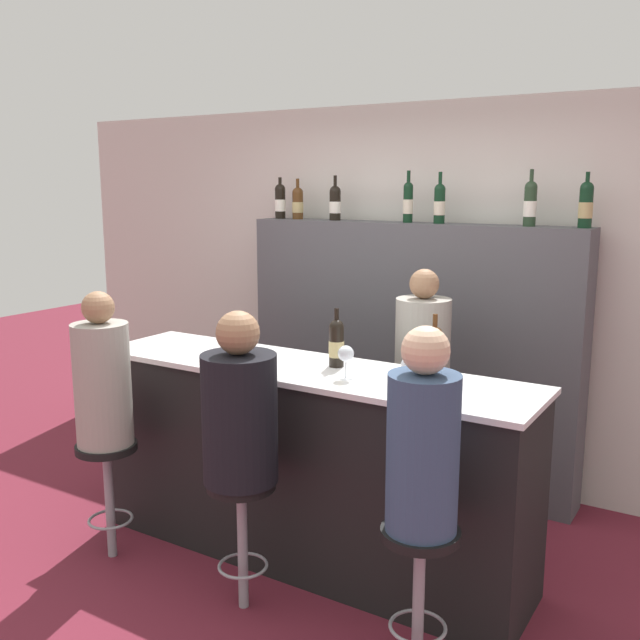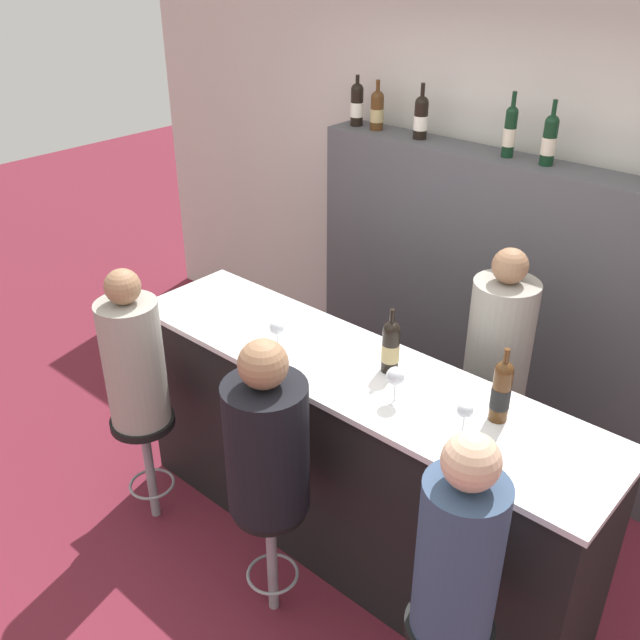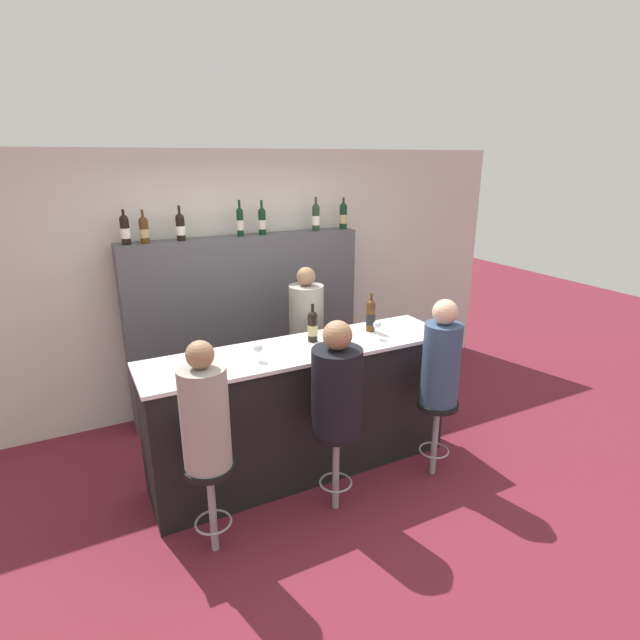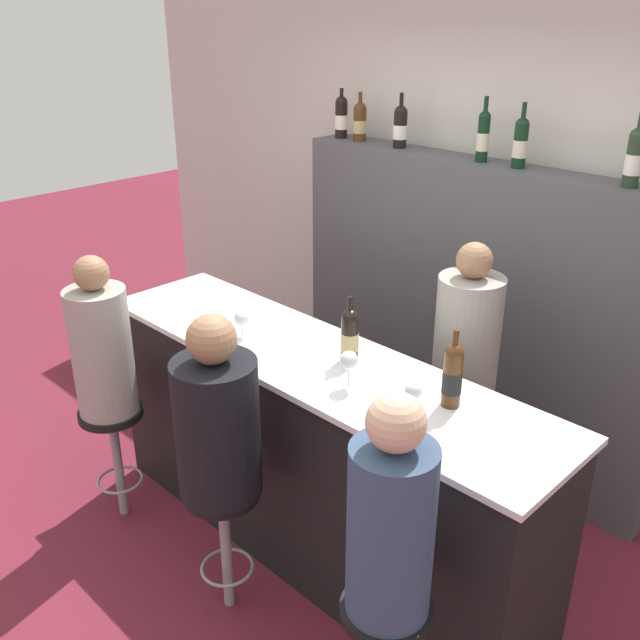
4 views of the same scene
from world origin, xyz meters
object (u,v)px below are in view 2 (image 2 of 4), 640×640
wine_bottle_backbar_0 (357,104)px  guest_seated_right (460,548)px  wine_glass_0 (277,328)px  wine_bottle_backbar_1 (377,110)px  wine_bottle_counter_0 (391,346)px  wine_bottle_backbar_4 (550,139)px  wine_bottle_backbar_2 (421,117)px  bartender (491,399)px  bar_stool_middle (271,529)px  wine_bottle_backbar_3 (510,131)px  guest_seated_middle (267,440)px  bar_stool_left (146,442)px  wine_glass_2 (465,412)px  wine_glass_1 (396,377)px  wine_bottle_counter_1 (501,391)px  guest_seated_left (133,358)px

wine_bottle_backbar_0 → guest_seated_right: size_ratio=0.35×
wine_glass_0 → guest_seated_right: guest_seated_right is taller
wine_bottle_backbar_1 → guest_seated_right: size_ratio=0.34×
wine_bottle_counter_0 → wine_bottle_backbar_1: (-1.04, 1.21, 0.69)m
wine_bottle_backbar_4 → wine_bottle_backbar_2: bearing=180.0°
wine_bottle_counter_0 → bartender: 0.81m
bar_stool_middle → bartender: size_ratio=0.42×
wine_bottle_backbar_3 → bar_stool_middle: 2.35m
wine_bottle_counter_0 → guest_seated_middle: bearing=-102.1°
wine_bottle_backbar_1 → wine_glass_0: wine_bottle_backbar_1 is taller
wine_bottle_backbar_1 → bar_stool_left: (-0.02, -1.87, -1.41)m
wine_bottle_backbar_2 → bar_stool_left: wine_bottle_backbar_2 is taller
wine_bottle_counter_0 → wine_bottle_backbar_2: size_ratio=1.01×
wine_bottle_backbar_4 → bartender: bearing=-74.2°
guest_seated_middle → wine_bottle_backbar_2: bearing=107.4°
wine_bottle_counter_0 → wine_bottle_backbar_3: bearing=97.7°
guest_seated_right → wine_bottle_backbar_1: bearing=134.4°
wine_bottle_backbar_0 → wine_glass_2: wine_bottle_backbar_0 is taller
wine_bottle_counter_0 → wine_glass_1: bearing=-48.5°
wine_bottle_backbar_1 → guest_seated_right: wine_bottle_backbar_1 is taller
wine_bottle_counter_1 → guest_seated_left: (-1.62, -0.65, -0.21)m
wine_bottle_backbar_3 → wine_glass_0: size_ratio=2.47×
wine_bottle_backbar_2 → wine_bottle_backbar_4: 0.79m
wine_bottle_counter_0 → wine_bottle_backbar_0: size_ratio=1.04×
wine_glass_0 → bar_stool_middle: 0.92m
wine_bottle_counter_1 → guest_seated_right: size_ratio=0.40×
wine_bottle_backbar_1 → wine_bottle_counter_1: bearing=-37.2°
wine_bottle_backbar_2 → bartender: wine_bottle_backbar_2 is taller
bar_stool_left → guest_seated_right: guest_seated_right is taller
wine_bottle_backbar_0 → wine_glass_1: wine_bottle_backbar_0 is taller
wine_bottle_backbar_3 → guest_seated_middle: size_ratio=0.41×
wine_bottle_backbar_1 → guest_seated_middle: wine_bottle_backbar_1 is taller
wine_bottle_counter_0 → guest_seated_middle: size_ratio=0.38×
wine_bottle_counter_0 → wine_bottle_backbar_4: (0.06, 1.21, 0.70)m
wine_bottle_backbar_4 → guest_seated_right: (0.73, -1.87, -0.89)m
bar_stool_left → bar_stool_middle: same height
wine_bottle_backbar_2 → wine_bottle_backbar_3: (0.56, 0.00, 0.01)m
wine_bottle_backbar_4 → guest_seated_left: size_ratio=0.39×
wine_glass_2 → guest_seated_right: (0.29, -0.47, -0.17)m
bar_stool_left → bar_stool_middle: size_ratio=1.00×
wine_bottle_backbar_1 → guest_seated_middle: bearing=-64.2°
wine_bottle_backbar_0 → wine_bottle_backbar_2: wine_bottle_backbar_2 is taller
wine_bottle_backbar_0 → wine_glass_2: bearing=-39.4°
wine_bottle_backbar_0 → bar_stool_left: size_ratio=0.46×
wine_bottle_backbar_3 → wine_glass_1: (0.33, -1.40, -0.72)m
wine_bottle_backbar_3 → bar_stool_left: bearing=-115.8°
wine_bottle_counter_0 → wine_bottle_backbar_4: bearing=87.2°
wine_bottle_backbar_2 → wine_glass_1: size_ratio=1.85×
bar_stool_left → wine_bottle_backbar_2: bearing=79.6°
wine_glass_0 → guest_seated_middle: bearing=-49.9°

